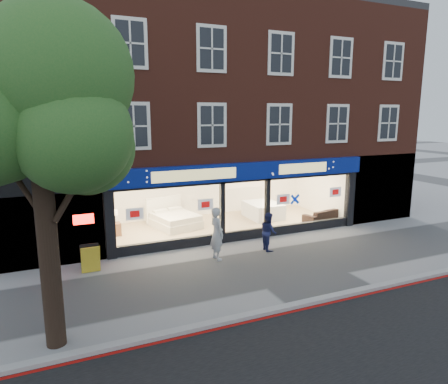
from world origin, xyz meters
TOP-DOWN VIEW (x-y plane):
  - ground at (0.00, 0.00)m, footprint 120.00×120.00m
  - kerb_line at (0.00, -3.10)m, footprint 60.00×0.10m
  - kerb_stone at (0.00, -2.90)m, footprint 60.00×0.25m
  - showroom_floor at (0.00, 5.25)m, footprint 11.00×4.50m
  - building at (-0.02, 6.93)m, footprint 19.00×8.26m
  - street_tree at (-7.57, -2.20)m, footprint 4.00×3.20m
  - display_bed at (-2.27, 5.84)m, footprint 2.26×2.55m
  - bedside_table at (-4.98, 5.52)m, footprint 0.45×0.45m
  - mattress_stack at (2.29, 5.60)m, footprint 1.54×1.94m
  - sofa at (4.60, 3.90)m, footprint 2.07×1.13m
  - a_board at (-6.34, 1.95)m, footprint 0.62×0.40m
  - pedestrian_grey at (-1.98, 1.41)m, footprint 0.53×0.75m
  - pedestrian_blue at (0.24, 1.52)m, footprint 0.66×0.80m

SIDE VIEW (x-z plane):
  - ground at x=0.00m, z-range 0.00..0.00m
  - kerb_line at x=0.00m, z-range 0.00..0.01m
  - showroom_floor at x=0.00m, z-range 0.00..0.10m
  - kerb_stone at x=0.00m, z-range 0.00..0.12m
  - bedside_table at x=-4.98m, z-range 0.10..0.65m
  - sofa at x=4.60m, z-range 0.10..0.67m
  - display_bed at x=-2.27m, z-range -0.17..1.07m
  - a_board at x=-6.34m, z-range 0.00..0.95m
  - mattress_stack at x=2.29m, z-range 0.10..0.86m
  - pedestrian_blue at x=0.24m, z-range 0.00..1.50m
  - pedestrian_grey at x=-1.98m, z-range 0.00..1.95m
  - street_tree at x=-7.57m, z-range 1.64..8.24m
  - building at x=-0.02m, z-range 1.52..11.82m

